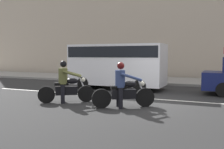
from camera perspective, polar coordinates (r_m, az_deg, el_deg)
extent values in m
plane|color=#272727|center=(9.84, 7.42, -6.26)|extent=(80.00, 80.00, 0.00)
cube|color=gray|center=(17.59, 14.65, -1.43)|extent=(40.00, 4.40, 0.14)
cube|color=#B7A893|center=(21.16, 16.39, 13.65)|extent=(40.00, 1.40, 10.56)
cube|color=silver|center=(10.54, 12.69, -5.60)|extent=(18.00, 0.14, 0.01)
cylinder|color=black|center=(9.03, 7.38, -5.09)|extent=(0.62, 0.46, 0.66)
cylinder|color=black|center=(8.72, -2.39, -5.40)|extent=(0.62, 0.46, 0.66)
cylinder|color=silver|center=(8.95, 6.67, -3.15)|extent=(0.30, 0.22, 0.69)
cube|color=black|center=(8.82, 2.59, -4.36)|extent=(0.86, 0.69, 0.32)
ellipsoid|color=black|center=(8.82, 3.99, -2.17)|extent=(0.53, 0.46, 0.22)
cube|color=black|center=(8.75, 1.44, -2.88)|extent=(0.57, 0.48, 0.10)
cylinder|color=silver|center=(8.90, 6.31, -1.16)|extent=(0.41, 0.61, 0.04)
sphere|color=silver|center=(8.94, 6.80, -2.05)|extent=(0.17, 0.17, 0.17)
cylinder|color=silver|center=(8.94, 0.48, -5.02)|extent=(0.63, 0.44, 0.07)
cylinder|color=black|center=(8.62, 1.95, -5.43)|extent=(0.21, 0.21, 0.69)
cylinder|color=black|center=(9.01, 1.45, -5.00)|extent=(0.21, 0.21, 0.69)
cylinder|color=navy|center=(8.73, 1.83, -0.95)|extent=(0.47, 0.47, 0.59)
cylinder|color=navy|center=(8.59, 4.44, -0.60)|extent=(0.67, 0.48, 0.31)
cylinder|color=navy|center=(9.01, 3.77, -0.36)|extent=(0.67, 0.48, 0.31)
sphere|color=tan|center=(8.71, 1.97, 1.78)|extent=(0.20, 0.20, 0.20)
sphere|color=#510F0F|center=(8.70, 1.97, 1.98)|extent=(0.25, 0.25, 0.25)
cylinder|color=black|center=(9.94, -5.85, -4.28)|extent=(0.59, 0.46, 0.63)
cylinder|color=black|center=(9.93, -14.47, -4.41)|extent=(0.59, 0.46, 0.63)
cylinder|color=silver|center=(9.89, -6.55, -2.33)|extent=(0.32, 0.24, 0.75)
cube|color=black|center=(9.89, -10.16, -3.56)|extent=(0.83, 0.69, 0.32)
ellipsoid|color=black|center=(9.85, -8.91, -1.47)|extent=(0.53, 0.47, 0.22)
cube|color=black|center=(9.85, -11.23, -2.08)|extent=(0.56, 0.49, 0.10)
cylinder|color=silver|center=(9.85, -6.92, -0.35)|extent=(0.43, 0.60, 0.04)
sphere|color=silver|center=(9.87, -6.45, -1.15)|extent=(0.17, 0.17, 0.17)
cylinder|color=silver|center=(10.06, -11.88, -4.13)|extent=(0.62, 0.45, 0.07)
cylinder|color=black|center=(9.70, -10.97, -4.37)|extent=(0.21, 0.21, 0.70)
cylinder|color=black|center=(10.10, -10.96, -4.02)|extent=(0.21, 0.21, 0.70)
cylinder|color=brown|center=(9.83, -10.91, -0.32)|extent=(0.47, 0.47, 0.60)
cylinder|color=brown|center=(9.61, -8.87, 0.09)|extent=(0.64, 0.47, 0.28)
cylinder|color=brown|center=(10.04, -8.96, 0.28)|extent=(0.64, 0.47, 0.28)
sphere|color=tan|center=(9.80, -10.83, 2.14)|extent=(0.20, 0.20, 0.20)
sphere|color=black|center=(9.80, -10.83, 2.31)|extent=(0.25, 0.25, 0.25)
cube|color=silver|center=(13.61, 1.12, 2.25)|extent=(5.03, 1.90, 2.13)
cube|color=black|center=(13.60, 1.13, 5.05)|extent=(4.88, 1.93, 0.56)
cylinder|color=black|center=(13.17, 7.41, -2.15)|extent=(0.64, 1.96, 0.64)
cylinder|color=black|center=(14.34, -4.66, -1.59)|extent=(0.64, 1.96, 0.64)
cylinder|color=black|center=(12.75, 23.66, -2.70)|extent=(0.64, 1.82, 0.64)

